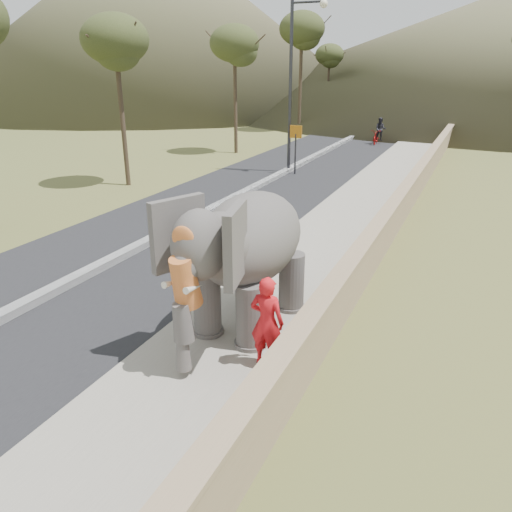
{
  "coord_description": "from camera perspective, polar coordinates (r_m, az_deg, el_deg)",
  "views": [
    {
      "loc": [
        3.94,
        -5.08,
        5.23
      ],
      "look_at": [
        0.2,
        3.22,
        1.7
      ],
      "focal_mm": 35.0,
      "sensor_mm": 36.0,
      "label": 1
    }
  ],
  "objects": [
    {
      "name": "elephant_and_man",
      "position": [
        10.03,
        -0.53,
        -0.17
      ],
      "size": [
        2.43,
        4.12,
        2.87
      ],
      "color": "#625C58",
      "rests_on": "ground"
    },
    {
      "name": "trees",
      "position": [
        33.65,
        13.18,
        18.45
      ],
      "size": [
        48.07,
        41.78,
        9.27
      ],
      "color": "#473828",
      "rests_on": "ground"
    },
    {
      "name": "median",
      "position": [
        18.26,
        -6.16,
        4.79
      ],
      "size": [
        0.35,
        120.0,
        0.22
      ],
      "primitive_type": "cube",
      "color": "black",
      "rests_on": "ground"
    },
    {
      "name": "ground",
      "position": [
        8.29,
        -11.05,
        -18.4
      ],
      "size": [
        160.0,
        160.0,
        0.0
      ],
      "primitive_type": "plane",
      "color": "olive",
      "rests_on": "ground"
    },
    {
      "name": "lamppost",
      "position": [
        25.38,
        4.68,
        20.32
      ],
      "size": [
        1.76,
        0.36,
        8.0
      ],
      "color": "#28282D",
      "rests_on": "ground"
    },
    {
      "name": "walkway",
      "position": [
        16.42,
        9.14,
        2.61
      ],
      "size": [
        3.0,
        120.0,
        0.15
      ],
      "primitive_type": "cube",
      "color": "#9E9687",
      "rests_on": "ground"
    },
    {
      "name": "hill_left",
      "position": [
        73.5,
        -11.75,
        25.3
      ],
      "size": [
        60.0,
        60.0,
        22.0
      ],
      "primitive_type": "cone",
      "color": "brown",
      "rests_on": "ground"
    },
    {
      "name": "hill_far",
      "position": [
        75.11,
        26.9,
        20.44
      ],
      "size": [
        80.0,
        80.0,
        14.0
      ],
      "primitive_type": "cone",
      "color": "brown",
      "rests_on": "ground"
    },
    {
      "name": "parapet",
      "position": [
        15.95,
        14.95,
        3.4
      ],
      "size": [
        0.3,
        120.0,
        1.1
      ],
      "primitive_type": "cube",
      "color": "tan",
      "rests_on": "ground"
    },
    {
      "name": "motorcyclist",
      "position": [
        36.13,
        13.73,
        13.38
      ],
      "size": [
        1.05,
        1.92,
        1.79
      ],
      "color": "maroon",
      "rests_on": "ground"
    },
    {
      "name": "road",
      "position": [
        18.29,
        -6.15,
        4.5
      ],
      "size": [
        7.0,
        120.0,
        0.03
      ],
      "primitive_type": "cube",
      "color": "black",
      "rests_on": "ground"
    },
    {
      "name": "signboard",
      "position": [
        25.19,
        4.55,
        12.94
      ],
      "size": [
        0.6,
        0.08,
        2.4
      ],
      "color": "#2D2D33",
      "rests_on": "ground"
    }
  ]
}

